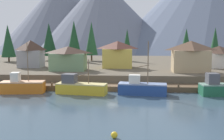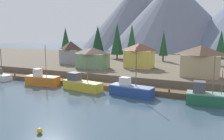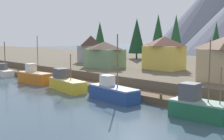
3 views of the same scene
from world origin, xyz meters
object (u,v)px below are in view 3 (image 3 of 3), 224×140
at_px(house_yellow, 164,53).
at_px(conifer_mid_right, 216,39).
at_px(conifer_mid_left, 137,36).
at_px(conifer_near_right, 100,37).
at_px(fishing_boat_green, 198,107).
at_px(fishing_boat_orange, 35,77).
at_px(conifer_near_left, 158,35).
at_px(fishing_boat_blue, 113,92).
at_px(conifer_back_right, 176,34).
at_px(house_green, 105,54).
at_px(fishing_boat_yellow, 66,83).
at_px(fishing_boat_white, 4,71).
at_px(house_grey, 91,49).

relative_size(house_yellow, conifer_mid_right, 0.75).
distance_m(conifer_mid_left, conifer_mid_right, 25.35).
bearing_deg(conifer_near_right, fishing_boat_green, -32.34).
height_order(fishing_boat_orange, conifer_near_left, conifer_near_left).
height_order(fishing_boat_orange, house_yellow, fishing_boat_orange).
distance_m(fishing_boat_blue, conifer_mid_right, 38.74).
relative_size(conifer_near_left, conifer_near_right, 1.13).
bearing_deg(fishing_boat_orange, conifer_back_right, 72.75).
bearing_deg(house_yellow, conifer_near_left, 129.35).
bearing_deg(conifer_near_left, conifer_mid_left, 176.41).
bearing_deg(house_yellow, house_green, -151.85).
height_order(house_green, conifer_back_right, conifer_back_right).
relative_size(fishing_boat_blue, house_green, 1.14).
bearing_deg(fishing_boat_yellow, fishing_boat_white, -172.04).
distance_m(house_green, conifer_near_left, 24.64).
distance_m(fishing_boat_orange, house_green, 15.47).
bearing_deg(fishing_boat_blue, house_grey, 151.18).
height_order(fishing_boat_green, house_green, fishing_boat_green).
bearing_deg(fishing_boat_yellow, house_yellow, 81.99).
distance_m(fishing_boat_white, fishing_boat_green, 49.73).
height_order(fishing_boat_blue, house_yellow, fishing_boat_blue).
bearing_deg(house_green, fishing_boat_green, -24.64).
distance_m(fishing_boat_blue, conifer_mid_left, 48.34).
relative_size(fishing_boat_blue, house_grey, 1.38).
relative_size(fishing_boat_blue, conifer_mid_left, 0.78).
xyz_separation_m(fishing_boat_yellow, house_grey, (-16.15, 19.50, 4.80)).
bearing_deg(conifer_near_left, conifer_back_right, 3.61).
bearing_deg(fishing_boat_orange, fishing_boat_green, -5.62).
bearing_deg(conifer_near_right, fishing_boat_white, -83.91).
height_order(fishing_boat_white, conifer_near_left, conifer_near_left).
relative_size(fishing_boat_orange, house_yellow, 1.22).
distance_m(house_grey, conifer_mid_left, 19.30).
xyz_separation_m(fishing_boat_orange, house_grey, (-5.34, 19.35, 4.80)).
bearing_deg(conifer_mid_right, conifer_back_right, 178.65).
xyz_separation_m(fishing_boat_orange, conifer_mid_left, (-6.18, 38.33, 8.17)).
bearing_deg(fishing_boat_white, conifer_mid_right, 55.69).
bearing_deg(conifer_near_left, fishing_boat_blue, -62.22).
bearing_deg(fishing_boat_green, fishing_boat_blue, 177.00).
xyz_separation_m(fishing_boat_green, house_grey, (-40.79, 19.22, 4.68)).
bearing_deg(conifer_near_left, fishing_boat_white, -113.59).
relative_size(fishing_boat_white, conifer_mid_left, 0.66).
height_order(conifer_near_left, conifer_mid_right, conifer_near_left).
bearing_deg(fishing_boat_white, fishing_boat_green, 7.16).
relative_size(fishing_boat_green, conifer_near_left, 0.68).
xyz_separation_m(fishing_boat_white, conifer_near_right, (-3.59, 33.65, 7.89)).
xyz_separation_m(conifer_near_left, conifer_mid_right, (17.03, 0.08, -1.21)).
height_order(fishing_boat_yellow, fishing_boat_blue, fishing_boat_blue).
bearing_deg(conifer_back_right, house_grey, -124.75).
bearing_deg(fishing_boat_green, conifer_mid_right, 109.64).
bearing_deg(house_green, fishing_boat_white, -145.69).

